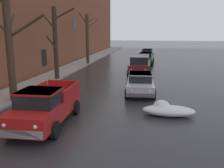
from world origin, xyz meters
The scene contains 11 objects.
left_sidewalk_slab centered at (-5.84, 18.00, 0.07)m, with size 2.51×80.00×0.13m, color gray.
brick_townhouse_facade centered at (-7.60, 18.00, 5.85)m, with size 0.63×80.00×11.70m.
snow_bank_along_left_kerb centered at (4.09, 9.55, 0.28)m, with size 2.62×1.16×0.74m.
bare_tree_second_along_sidewalk centered at (-4.81, 10.49, 3.42)m, with size 3.81×2.82×6.41m.
bare_tree_mid_block centered at (-4.81, 17.32, 3.26)m, with size 2.18×2.44×6.09m.
bare_tree_far_down_block centered at (-4.82, 27.59, 3.28)m, with size 1.59×3.25×6.18m.
pickup_truck_red_approaching_near_lane centered at (-1.37, 7.30, 0.88)m, with size 2.20×5.09×1.76m.
sedan_silver_parked_kerbside_close centered at (2.50, 13.63, 0.75)m, with size 2.12×4.01×1.42m.
suv_maroon_parked_kerbside_mid centered at (2.02, 21.22, 0.99)m, with size 2.10×4.62×1.82m.
sedan_green_parked_far_down_block centered at (2.31, 28.86, 0.75)m, with size 2.09×4.48×1.42m.
sedan_darkblue_queued_behind_truck centered at (2.30, 34.78, 0.75)m, with size 1.98×4.42×1.42m.
Camera 1 is at (3.38, -2.86, 4.23)m, focal length 40.31 mm.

